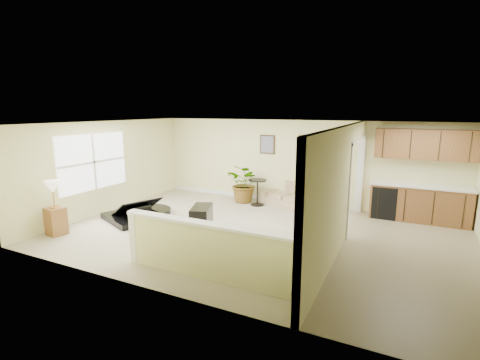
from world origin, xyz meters
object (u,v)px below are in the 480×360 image
at_px(small_plant, 325,204).
at_px(lamp_stand, 55,212).
at_px(palm_plant, 245,184).
at_px(accent_table, 257,189).
at_px(loveseat, 290,194).
at_px(piano_bench, 201,218).
at_px(piano, 135,198).

xyz_separation_m(small_plant, lamp_stand, (-5.11, -4.49, 0.31)).
bearing_deg(palm_plant, accent_table, -18.25).
bearing_deg(loveseat, small_plant, 10.64).
xyz_separation_m(piano_bench, palm_plant, (-0.08, 2.64, 0.30)).
xyz_separation_m(piano, piano_bench, (2.00, 0.05, -0.27)).
distance_m(loveseat, lamp_stand, 6.18).
xyz_separation_m(accent_table, small_plant, (1.94, 0.23, -0.28)).
xyz_separation_m(piano, palm_plant, (1.92, 2.69, 0.03)).
bearing_deg(piano, small_plant, 54.75).
bearing_deg(lamp_stand, palm_plant, 58.60).
xyz_separation_m(loveseat, lamp_stand, (-4.04, -4.68, 0.19)).
height_order(accent_table, palm_plant, palm_plant).
relative_size(piano_bench, palm_plant, 0.64).
height_order(loveseat, small_plant, loveseat).
bearing_deg(small_plant, loveseat, 169.89).
relative_size(loveseat, palm_plant, 1.45).
distance_m(loveseat, small_plant, 1.09).
xyz_separation_m(loveseat, accent_table, (-0.87, -0.42, 0.16)).
bearing_deg(loveseat, accent_table, -133.45).
relative_size(small_plant, lamp_stand, 0.41).
bearing_deg(accent_table, small_plant, 6.83).
bearing_deg(loveseat, palm_plant, -148.13).
xyz_separation_m(piano_bench, accent_table, (0.40, 2.48, 0.22)).
distance_m(piano, palm_plant, 3.31).
bearing_deg(piano, accent_table, 68.80).
distance_m(accent_table, lamp_stand, 5.30).
relative_size(accent_table, small_plant, 1.52).
bearing_deg(accent_table, loveseat, 25.81).
bearing_deg(accent_table, piano, -133.40).
bearing_deg(loveseat, lamp_stand, -110.09).
xyz_separation_m(piano_bench, small_plant, (2.33, 2.71, -0.06)).
distance_m(palm_plant, lamp_stand, 5.17).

